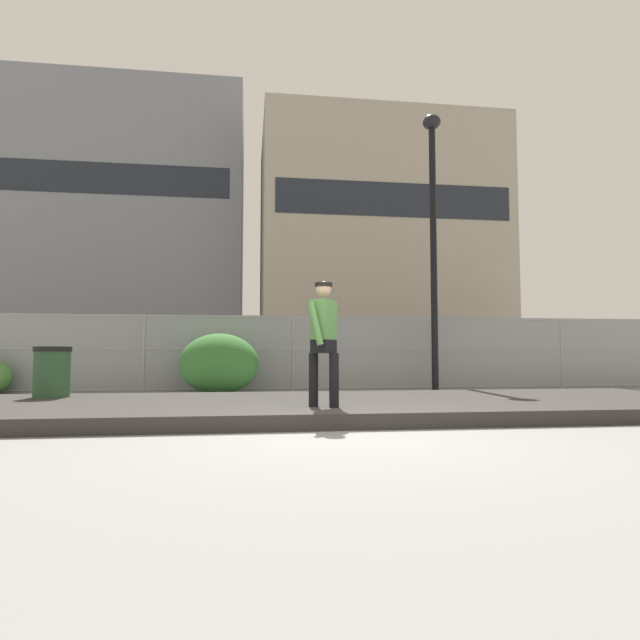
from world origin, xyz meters
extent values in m
plane|color=slate|center=(0.00, 0.00, 0.00)|extent=(120.00, 120.00, 0.00)
cube|color=#33302D|center=(0.00, 2.26, 0.10)|extent=(12.80, 3.79, 0.20)
cube|color=black|center=(-0.08, 1.21, 0.06)|extent=(0.78, 0.61, 0.02)
cylinder|color=silver|center=(0.19, 1.14, 0.03)|extent=(0.06, 0.06, 0.05)
cylinder|color=silver|center=(0.09, 0.99, 0.03)|extent=(0.06, 0.06, 0.05)
cylinder|color=silver|center=(-0.24, 1.43, 0.03)|extent=(0.06, 0.06, 0.05)
cylinder|color=silver|center=(-0.34, 1.28, 0.03)|extent=(0.06, 0.06, 0.05)
cube|color=#99999E|center=(0.14, 1.07, 0.05)|extent=(0.12, 0.14, 0.01)
cube|color=#99999E|center=(-0.29, 1.36, 0.05)|extent=(0.12, 0.14, 0.01)
cube|color=black|center=(0.10, 1.09, 0.12)|extent=(0.29, 0.24, 0.09)
cube|color=black|center=(-0.26, 1.33, 0.12)|extent=(0.29, 0.24, 0.09)
cylinder|color=black|center=(0.05, 1.12, 0.54)|extent=(0.13, 0.13, 0.76)
cylinder|color=black|center=(-0.21, 1.30, 0.54)|extent=(0.13, 0.13, 0.76)
cube|color=black|center=(-0.08, 1.21, 1.01)|extent=(0.39, 0.42, 0.18)
cube|color=#4C7F3F|center=(-0.08, 1.21, 1.37)|extent=(0.39, 0.44, 0.54)
cylinder|color=#4C7F3F|center=(0.06, 1.41, 1.31)|extent=(0.24, 0.20, 0.58)
cylinder|color=#4C7F3F|center=(-0.22, 1.01, 1.31)|extent=(0.24, 0.20, 0.58)
sphere|color=tan|center=(-0.08, 1.21, 1.80)|extent=(0.21, 0.21, 0.21)
cylinder|color=black|center=(-0.08, 1.21, 1.85)|extent=(0.24, 0.24, 0.05)
cylinder|color=gray|center=(-3.57, 7.09, 0.93)|extent=(0.06, 0.06, 1.85)
cylinder|color=gray|center=(0.00, 7.09, 0.93)|extent=(0.06, 0.06, 1.85)
cylinder|color=gray|center=(3.57, 7.09, 0.93)|extent=(0.06, 0.06, 1.85)
cylinder|color=gray|center=(7.14, 7.09, 0.93)|extent=(0.06, 0.06, 1.85)
cylinder|color=gray|center=(0.00, 7.09, 1.81)|extent=(21.43, 0.04, 0.04)
cylinder|color=gray|center=(0.00, 7.09, 1.02)|extent=(21.43, 0.04, 0.04)
cylinder|color=gray|center=(0.00, 7.09, 0.06)|extent=(21.43, 0.04, 0.04)
cube|color=gray|center=(0.00, 7.09, 0.93)|extent=(21.43, 0.01, 1.85)
cylinder|color=black|center=(3.35, 6.29, 3.23)|extent=(0.16, 0.16, 6.46)
ellipsoid|color=black|center=(3.35, 6.29, 6.64)|extent=(0.44, 0.44, 0.36)
cube|color=black|center=(-4.37, 10.81, 0.67)|extent=(4.51, 2.08, 0.70)
cube|color=#23282D|center=(-4.56, 10.79, 1.34)|extent=(2.30, 1.74, 0.64)
cylinder|color=black|center=(-3.06, 11.75, 0.32)|extent=(0.65, 0.28, 0.64)
cylinder|color=black|center=(-2.95, 10.04, 0.32)|extent=(0.65, 0.28, 0.64)
cylinder|color=black|center=(-5.78, 11.57, 0.32)|extent=(0.65, 0.28, 0.64)
cylinder|color=black|center=(-5.67, 9.87, 0.32)|extent=(0.65, 0.28, 0.64)
cube|color=maroon|center=(2.42, 10.91, 0.67)|extent=(4.52, 2.12, 0.70)
cube|color=#23282D|center=(2.22, 10.92, 1.34)|extent=(2.31, 1.76, 0.64)
cylinder|color=black|center=(3.84, 11.66, 0.32)|extent=(0.66, 0.29, 0.64)
cylinder|color=black|center=(3.71, 9.95, 0.32)|extent=(0.66, 0.29, 0.64)
cylinder|color=black|center=(1.12, 11.86, 0.32)|extent=(0.66, 0.29, 0.64)
cylinder|color=black|center=(0.99, 10.16, 0.32)|extent=(0.66, 0.29, 0.64)
cube|color=#566B4C|center=(9.15, 10.55, 0.67)|extent=(4.55, 2.21, 0.70)
cube|color=#23282D|center=(8.95, 10.53, 1.34)|extent=(2.34, 1.80, 0.64)
cylinder|color=black|center=(10.43, 11.53, 0.32)|extent=(0.66, 0.30, 0.64)
cylinder|color=black|center=(10.59, 9.83, 0.32)|extent=(0.66, 0.30, 0.64)
cylinder|color=black|center=(7.71, 11.28, 0.32)|extent=(0.66, 0.30, 0.64)
cylinder|color=black|center=(7.87, 9.57, 0.32)|extent=(0.66, 0.30, 0.64)
cube|color=slate|center=(-13.81, 41.81, 11.74)|extent=(24.03, 11.85, 23.48)
cube|color=#1E232B|center=(-13.81, 35.87, 14.56)|extent=(22.10, 0.04, 2.50)
cube|color=#9E9384|center=(9.26, 36.58, 9.64)|extent=(18.80, 13.24, 19.29)
cube|color=#1E232B|center=(9.26, 29.94, 11.96)|extent=(17.30, 0.04, 2.50)
ellipsoid|color=#336B2D|center=(-1.75, 6.20, 0.68)|extent=(1.77, 1.45, 1.37)
cylinder|color=#2D5133|center=(-4.30, 3.35, 0.47)|extent=(0.56, 0.56, 0.95)
cylinder|color=black|center=(-4.30, 3.35, 0.99)|extent=(0.59, 0.59, 0.08)
camera|label=1|loc=(-1.08, -5.78, 0.92)|focal=29.26mm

